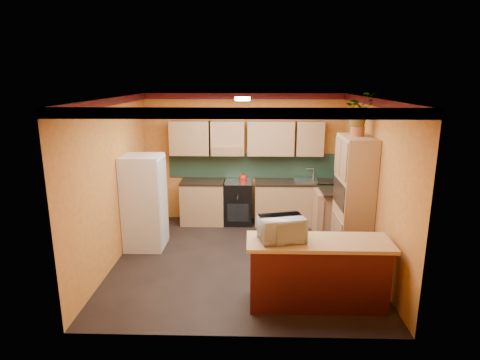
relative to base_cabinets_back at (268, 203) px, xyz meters
The scene contains 15 objects.
room_shell 2.30m from the base_cabinets_back, 108.05° to the right, with size 4.24×4.24×2.72m.
base_cabinets_back is the anchor object (origin of this frame).
countertop_back 0.46m from the base_cabinets_back, 90.00° to the right, with size 3.65×0.62×0.04m, color black.
stove 0.63m from the base_cabinets_back, behind, with size 0.58×0.58×0.91m, color black.
kettle 0.77m from the base_cabinets_back, behind, with size 0.17×0.17×0.18m, color #AB130B, non-canonical shape.
sink 0.92m from the base_cabinets_back, ahead, with size 0.48×0.40×0.03m, color silver.
base_cabinets_right 1.43m from the base_cabinets_back, 25.86° to the right, with size 0.60×0.80×0.88m, color tan.
countertop_right 1.50m from the base_cabinets_back, 25.86° to the right, with size 0.62×0.80×0.04m, color black.
fridge 2.65m from the base_cabinets_back, 150.01° to the right, with size 0.68×0.66×1.70m, color silver.
pantry 2.23m from the base_cabinets_back, 51.62° to the right, with size 0.48×0.90×2.10m, color tan.
fern_pot 2.73m from the base_cabinets_back, 50.78° to the right, with size 0.22×0.22×0.16m, color #9C4825.
fern 2.97m from the base_cabinets_back, 50.78° to the right, with size 0.48×0.41×0.53m, color tan.
breakfast_bar 3.20m from the base_cabinets_back, 80.38° to the right, with size 1.80×0.55×0.88m, color #521613.
bar_top 3.24m from the base_cabinets_back, 80.38° to the right, with size 1.90×0.65×0.05m, color tan.
microwave 3.22m from the base_cabinets_back, 89.25° to the right, with size 0.58×0.39×0.32m, color silver.
Camera 1 is at (0.15, -6.28, 2.99)m, focal length 30.00 mm.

